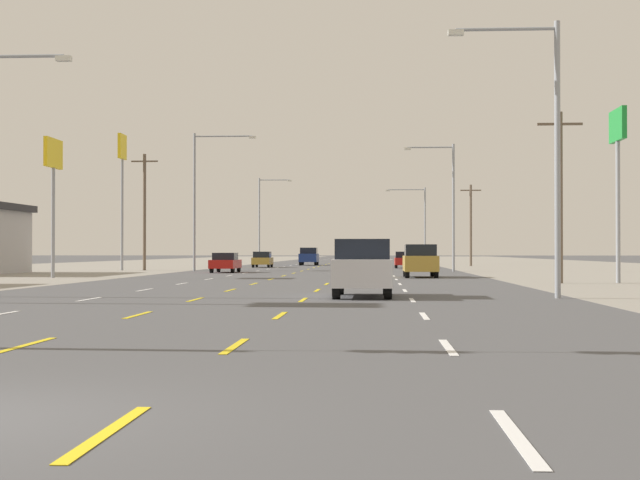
% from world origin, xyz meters
% --- Properties ---
extents(ground_plane, '(572.00, 572.00, 0.00)m').
position_xyz_m(ground_plane, '(0.00, 66.00, 0.00)').
color(ground_plane, '#4C4C4F').
extents(lot_apron_left, '(28.00, 440.00, 0.01)m').
position_xyz_m(lot_apron_left, '(-24.75, 66.00, 0.00)').
color(lot_apron_left, gray).
rests_on(lot_apron_left, ground).
extents(lane_markings, '(10.64, 227.60, 0.01)m').
position_xyz_m(lane_markings, '(0.00, 104.50, 0.01)').
color(lane_markings, white).
rests_on(lane_markings, ground).
extents(signal_span_wire, '(25.88, 0.52, 8.56)m').
position_xyz_m(signal_span_wire, '(0.22, 6.98, 5.14)').
color(signal_span_wire, brown).
rests_on(signal_span_wire, ground).
extents(suv_inner_right_nearest, '(1.98, 4.90, 1.98)m').
position_xyz_m(suv_inner_right_nearest, '(3.64, 24.24, 1.03)').
color(suv_inner_right_nearest, silver).
rests_on(suv_inner_right_nearest, ground).
extents(suv_far_right_near, '(1.98, 4.90, 1.98)m').
position_xyz_m(suv_far_right_near, '(6.78, 49.08, 1.03)').
color(suv_far_right_near, '#B28C33').
rests_on(suv_far_right_near, ground).
extents(sedan_far_left_mid, '(1.80, 4.50, 1.46)m').
position_xyz_m(sedan_far_left_mid, '(-6.99, 61.46, 0.76)').
color(sedan_far_left_mid, red).
rests_on(sedan_far_left_mid, ground).
extents(hatchback_far_right_midfar, '(1.72, 3.90, 1.54)m').
position_xyz_m(hatchback_far_right_midfar, '(6.77, 81.03, 0.78)').
color(hatchback_far_right_midfar, red).
rests_on(hatchback_far_right_midfar, ground).
extents(hatchback_far_left_far, '(1.72, 3.90, 1.54)m').
position_xyz_m(hatchback_far_left_far, '(-6.86, 83.68, 0.78)').
color(hatchback_far_left_far, '#B28C33').
rests_on(hatchback_far_left_far, ground).
extents(suv_inner_left_farther, '(1.98, 4.90, 1.98)m').
position_xyz_m(suv_inner_left_farther, '(-3.34, 98.33, 1.03)').
color(suv_inner_left_farther, navy).
rests_on(suv_inner_left_farther, ground).
extents(pole_sign_left_row_1, '(0.24, 2.75, 8.24)m').
position_xyz_m(pole_sign_left_row_1, '(-14.95, 46.79, 6.48)').
color(pole_sign_left_row_1, gray).
rests_on(pole_sign_left_row_1, ground).
extents(pole_sign_left_row_2, '(0.24, 1.99, 11.21)m').
position_xyz_m(pole_sign_left_row_2, '(-16.71, 68.76, 8.43)').
color(pole_sign_left_row_2, gray).
rests_on(pole_sign_left_row_2, ground).
extents(pole_sign_right_row_1, '(0.24, 2.61, 8.61)m').
position_xyz_m(pole_sign_right_row_1, '(16.06, 39.29, 6.72)').
color(pole_sign_right_row_1, gray).
rests_on(pole_sign_right_row_1, ground).
extents(streetlight_right_row_0, '(3.73, 0.26, 9.28)m').
position_xyz_m(streetlight_right_row_0, '(9.78, 23.59, 5.35)').
color(streetlight_right_row_0, gray).
rests_on(streetlight_right_row_0, ground).
extents(streetlight_left_row_1, '(4.97, 0.26, 10.88)m').
position_xyz_m(streetlight_left_row_1, '(-9.65, 65.84, 6.33)').
color(streetlight_left_row_1, gray).
rests_on(streetlight_left_row_1, ground).
extents(streetlight_right_row_1, '(3.91, 0.26, 9.91)m').
position_xyz_m(streetlight_right_row_1, '(9.77, 65.84, 5.70)').
color(streetlight_right_row_1, gray).
rests_on(streetlight_right_row_1, ground).
extents(streetlight_left_row_2, '(4.11, 0.26, 10.59)m').
position_xyz_m(streetlight_left_row_2, '(-9.77, 108.09, 6.08)').
color(streetlight_left_row_2, gray).
rests_on(streetlight_left_row_2, ground).
extents(streetlight_right_row_2, '(4.88, 0.26, 9.34)m').
position_xyz_m(streetlight_right_row_2, '(9.59, 108.09, 5.52)').
color(streetlight_right_row_2, gray).
rests_on(streetlight_right_row_2, ground).
extents(utility_pole_right_row_0, '(2.20, 0.26, 8.41)m').
position_xyz_m(utility_pole_right_row_0, '(13.13, 38.70, 4.40)').
color(utility_pole_right_row_0, brown).
rests_on(utility_pole_right_row_0, ground).
extents(utility_pole_left_row_1, '(2.20, 0.26, 9.58)m').
position_xyz_m(utility_pole_left_row_1, '(-14.89, 68.95, 4.99)').
color(utility_pole_left_row_1, brown).
rests_on(utility_pole_left_row_1, ground).
extents(utility_pole_right_row_2, '(2.20, 0.26, 8.67)m').
position_xyz_m(utility_pole_right_row_2, '(14.26, 93.79, 4.53)').
color(utility_pole_right_row_2, brown).
rests_on(utility_pole_right_row_2, ground).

